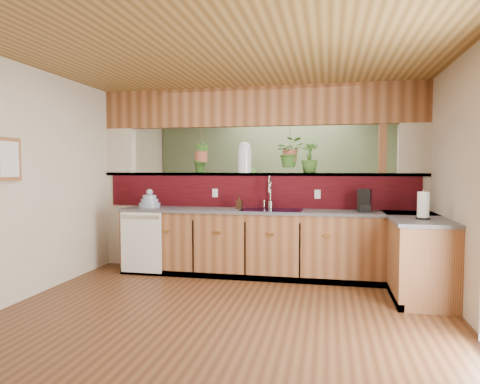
% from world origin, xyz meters
% --- Properties ---
extents(ground, '(4.60, 7.00, 0.01)m').
position_xyz_m(ground, '(0.00, 0.00, 0.00)').
color(ground, '#55311A').
rests_on(ground, ground).
extents(ceiling, '(4.60, 7.00, 0.01)m').
position_xyz_m(ceiling, '(0.00, 0.00, 2.60)').
color(ceiling, brown).
rests_on(ceiling, ground).
extents(wall_back, '(4.60, 0.02, 2.60)m').
position_xyz_m(wall_back, '(0.00, 3.50, 1.30)').
color(wall_back, beige).
rests_on(wall_back, ground).
extents(wall_front, '(4.60, 0.02, 2.60)m').
position_xyz_m(wall_front, '(0.00, -3.50, 1.30)').
color(wall_front, beige).
rests_on(wall_front, ground).
extents(wall_left, '(0.02, 7.00, 2.60)m').
position_xyz_m(wall_left, '(-2.30, 0.00, 1.30)').
color(wall_left, beige).
rests_on(wall_left, ground).
extents(wall_right, '(0.02, 7.00, 2.60)m').
position_xyz_m(wall_right, '(2.30, 0.00, 1.30)').
color(wall_right, beige).
rests_on(wall_right, ground).
extents(pass_through_partition, '(4.60, 0.21, 2.60)m').
position_xyz_m(pass_through_partition, '(0.03, 1.35, 1.19)').
color(pass_through_partition, beige).
rests_on(pass_through_partition, ground).
extents(pass_through_ledge, '(4.60, 0.21, 0.04)m').
position_xyz_m(pass_through_ledge, '(0.00, 1.35, 1.37)').
color(pass_through_ledge, brown).
rests_on(pass_through_ledge, ground).
extents(header_beam, '(4.60, 0.15, 0.55)m').
position_xyz_m(header_beam, '(0.00, 1.35, 2.33)').
color(header_beam, brown).
rests_on(header_beam, ground).
extents(sage_backwall, '(4.55, 0.02, 2.55)m').
position_xyz_m(sage_backwall, '(0.00, 3.48, 1.30)').
color(sage_backwall, '#596B49').
rests_on(sage_backwall, ground).
extents(countertop, '(4.14, 1.52, 0.90)m').
position_xyz_m(countertop, '(0.84, 0.87, 0.45)').
color(countertop, brown).
rests_on(countertop, ground).
extents(dishwasher, '(0.58, 0.03, 0.82)m').
position_xyz_m(dishwasher, '(-1.48, 0.66, 0.46)').
color(dishwasher, white).
rests_on(dishwasher, ground).
extents(navy_sink, '(0.82, 0.50, 0.18)m').
position_xyz_m(navy_sink, '(0.25, 0.98, 0.82)').
color(navy_sink, black).
rests_on(navy_sink, countertop).
extents(framed_print, '(0.04, 0.35, 0.45)m').
position_xyz_m(framed_print, '(-2.27, -0.80, 1.55)').
color(framed_print, brown).
rests_on(framed_print, wall_left).
extents(faucet, '(0.19, 0.20, 0.45)m').
position_xyz_m(faucet, '(0.21, 1.13, 1.14)').
color(faucet, '#B7B7B2').
rests_on(faucet, countertop).
extents(dish_stack, '(0.30, 0.30, 0.26)m').
position_xyz_m(dish_stack, '(-1.48, 0.97, 0.98)').
color(dish_stack, '#8797AE').
rests_on(dish_stack, countertop).
extents(soap_dispenser, '(0.08, 0.09, 0.18)m').
position_xyz_m(soap_dispenser, '(-0.19, 1.01, 0.99)').
color(soap_dispenser, '#392215').
rests_on(soap_dispenser, countertop).
extents(coffee_maker, '(0.15, 0.26, 0.29)m').
position_xyz_m(coffee_maker, '(1.45, 0.97, 1.03)').
color(coffee_maker, black).
rests_on(coffee_maker, countertop).
extents(paper_towel, '(0.15, 0.15, 0.32)m').
position_xyz_m(paper_towel, '(2.01, 0.27, 1.05)').
color(paper_towel, black).
rests_on(paper_towel, countertop).
extents(glass_jar, '(0.20, 0.20, 0.44)m').
position_xyz_m(glass_jar, '(-0.19, 1.35, 1.61)').
color(glass_jar, silver).
rests_on(glass_jar, pass_through_ledge).
extents(ledge_plant_left, '(0.25, 0.22, 0.40)m').
position_xyz_m(ledge_plant_left, '(-0.83, 1.35, 1.59)').
color(ledge_plant_left, '#346021').
rests_on(ledge_plant_left, pass_through_ledge).
extents(ledge_plant_right, '(0.30, 0.30, 0.43)m').
position_xyz_m(ledge_plant_right, '(0.73, 1.35, 1.61)').
color(ledge_plant_right, '#346021').
rests_on(ledge_plant_right, pass_through_ledge).
extents(hanging_plant_a, '(0.23, 0.18, 0.50)m').
position_xyz_m(hanging_plant_a, '(-0.84, 1.35, 1.78)').
color(hanging_plant_a, brown).
rests_on(hanging_plant_a, header_beam).
extents(hanging_plant_b, '(0.38, 0.33, 0.54)m').
position_xyz_m(hanging_plant_b, '(0.46, 1.35, 1.85)').
color(hanging_plant_b, brown).
rests_on(hanging_plant_b, header_beam).
extents(shelving_console, '(1.43, 0.41, 0.95)m').
position_xyz_m(shelving_console, '(-0.82, 3.25, 0.50)').
color(shelving_console, black).
rests_on(shelving_console, ground).
extents(shelf_plant_a, '(0.27, 0.23, 0.43)m').
position_xyz_m(shelf_plant_a, '(-1.40, 3.25, 1.19)').
color(shelf_plant_a, '#346021').
rests_on(shelf_plant_a, shelving_console).
extents(shelf_plant_b, '(0.29, 0.29, 0.51)m').
position_xyz_m(shelf_plant_b, '(-0.47, 3.25, 1.23)').
color(shelf_plant_b, '#346021').
rests_on(shelf_plant_b, shelving_console).
extents(floor_plant, '(0.83, 0.77, 0.76)m').
position_xyz_m(floor_plant, '(0.44, 2.75, 0.38)').
color(floor_plant, '#346021').
rests_on(floor_plant, ground).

